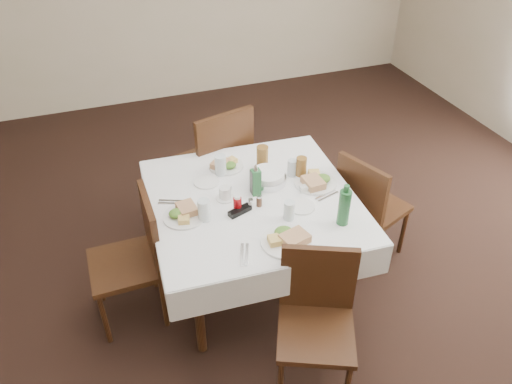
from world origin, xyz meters
The scene contains 33 objects.
ground_plane centered at (0.00, 0.00, 0.00)m, with size 7.00×7.00×0.00m, color black.
room_shell centered at (0.00, 0.00, 1.71)m, with size 6.04×7.04×2.80m.
dining_table centered at (-0.24, 0.20, 0.68)m, with size 1.39×1.39×0.76m.
chair_north centered at (-0.24, 1.00, 0.59)m, with size 0.60×0.60×1.03m.
chair_south centered at (-0.14, -0.60, 0.51)m, with size 0.56×0.56×0.89m.
chair_east centered at (0.63, 0.18, 0.51)m, with size 0.55×0.55×0.89m.
chair_west centered at (-1.01, 0.21, 0.53)m, with size 0.44×0.44×0.92m.
meal_north centered at (-0.30, 0.61, 0.78)m, with size 0.24×0.24×0.05m.
meal_south centered at (-0.19, -0.26, 0.79)m, with size 0.30×0.30×0.06m.
meal_east centered at (0.21, 0.21, 0.79)m, with size 0.29×0.29×0.06m.
meal_west centered at (-0.70, 0.17, 0.78)m, with size 0.26×0.26×0.06m.
side_plate_a centered at (-0.47, 0.47, 0.77)m, with size 0.17×0.17×0.01m.
side_plate_b centered at (0.02, 0.01, 0.77)m, with size 0.17×0.17×0.01m.
water_n centered at (-0.35, 0.54, 0.83)m, with size 0.08×0.08×0.15m.
water_s centered at (-0.10, -0.07, 0.82)m, with size 0.07×0.07×0.12m.
water_e centered at (0.10, 0.36, 0.82)m, with size 0.06×0.06×0.12m.
water_w centered at (-0.59, 0.10, 0.83)m, with size 0.08×0.08×0.14m.
iced_tea_a centered at (-0.06, 0.52, 0.85)m, with size 0.08×0.08×0.17m.
iced_tea_b centered at (0.15, 0.32, 0.84)m, with size 0.07×0.07×0.15m.
bread_basket centered at (-0.08, 0.34, 0.80)m, with size 0.25×0.25×0.08m.
oil_cruet_dark centered at (-0.21, 0.25, 0.86)m, with size 0.05×0.05×0.22m.
oil_cruet_green centered at (-0.20, 0.24, 0.86)m, with size 0.06×0.06×0.24m.
ketchup_bottle centered at (-0.37, 0.11, 0.81)m, with size 0.05×0.05×0.11m.
salt_shaker centered at (-0.29, 0.11, 0.80)m, with size 0.03×0.03×0.07m.
pepper_shaker centered at (-0.23, 0.11, 0.80)m, with size 0.04×0.04×0.08m.
coffee_mug centered at (-0.41, 0.26, 0.80)m, with size 0.12×0.12×0.09m.
sunglasses centered at (-0.36, 0.09, 0.78)m, with size 0.16×0.10×0.03m.
green_bottle centered at (0.19, -0.22, 0.88)m, with size 0.07×0.07×0.28m.
sugar_caddy centered at (0.12, 0.16, 0.78)m, with size 0.09×0.05×0.04m.
cutlery_n centered at (-0.01, 0.61, 0.77)m, with size 0.10×0.18×0.01m.
cutlery_s centered at (-0.46, -0.28, 0.77)m, with size 0.10×0.18×0.01m.
cutlery_e centered at (0.22, 0.06, 0.77)m, with size 0.18×0.09×0.01m.
cutlery_w centered at (-0.73, 0.33, 0.77)m, with size 0.19×0.12×0.01m.
Camera 1 is at (-1.09, -2.23, 2.70)m, focal length 35.00 mm.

